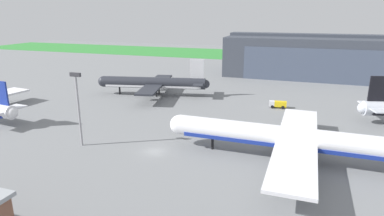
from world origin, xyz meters
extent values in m
plane|color=slate|center=(0.00, 0.00, 0.00)|extent=(440.00, 440.00, 0.00)
cube|color=#338837|center=(0.00, 165.01, 0.04)|extent=(440.00, 56.00, 0.08)
cube|color=#383D47|center=(32.73, 100.96, 8.47)|extent=(79.19, 35.83, 16.94)
cube|color=#424C60|center=(32.73, 82.90, 6.78)|extent=(60.18, 0.30, 13.56)
cube|color=#383D47|center=(32.73, 100.96, 17.54)|extent=(79.19, 8.60, 1.20)
sphere|color=white|center=(-38.18, 1.44, 3.98)|extent=(2.66, 2.66, 2.66)
cube|color=white|center=(-40.62, 4.31, 4.32)|extent=(4.60, 5.20, 0.28)
cylinder|color=#282B33|center=(-20.62, 43.02, 4.35)|extent=(35.17, 11.04, 3.72)
sphere|color=#282B33|center=(-37.82, 39.32, 4.35)|extent=(3.57, 3.57, 3.57)
sphere|color=#282B33|center=(-3.43, 46.72, 4.35)|extent=(2.90, 2.90, 2.90)
cube|color=silver|center=(-20.62, 43.02, 3.33)|extent=(32.43, 10.48, 0.65)
cube|color=silver|center=(-6.18, 46.13, 9.37)|extent=(4.55, 1.35, 6.32)
cube|color=#282B33|center=(-6.08, 49.02, 4.72)|extent=(4.19, 5.75, 0.28)
cube|color=#282B33|center=(-4.90, 43.54, 4.72)|extent=(4.19, 5.75, 0.28)
cube|color=#282B33|center=(-21.71, 51.38, 3.89)|extent=(8.61, 15.62, 0.56)
cube|color=#282B33|center=(-18.17, 34.95, 3.89)|extent=(8.61, 15.62, 0.56)
cylinder|color=gray|center=(-22.24, 50.06, 2.56)|extent=(3.88, 2.74, 2.04)
cylinder|color=gray|center=(-19.20, 35.94, 2.56)|extent=(3.88, 2.74, 2.04)
cylinder|color=black|center=(-32.32, 40.50, 1.25)|extent=(0.56, 0.56, 2.49)
cylinder|color=black|center=(-19.66, 45.22, 1.25)|extent=(0.56, 0.56, 2.49)
cylinder|color=black|center=(-18.84, 41.41, 1.25)|extent=(0.56, 0.56, 2.49)
cylinder|color=white|center=(26.17, 4.89, 4.53)|extent=(45.42, 4.71, 4.18)
sphere|color=white|center=(3.49, 5.16, 4.53)|extent=(4.01, 4.01, 4.01)
cube|color=navy|center=(26.17, 4.89, 3.38)|extent=(41.79, 4.71, 0.73)
cube|color=white|center=(27.21, 15.74, 4.00)|extent=(7.49, 19.51, 0.56)
cube|color=white|center=(26.95, -5.98, 4.00)|extent=(7.49, 19.51, 0.56)
cylinder|color=gray|center=(26.39, 14.20, 2.55)|extent=(4.00, 2.34, 2.30)
cylinder|color=gray|center=(26.17, -4.42, 2.55)|extent=(4.00, 2.34, 2.30)
cylinder|color=black|center=(10.75, 5.07, 1.22)|extent=(0.56, 0.56, 2.44)
cylinder|color=black|center=(28.01, 7.06, 1.22)|extent=(0.56, 0.56, 2.44)
cylinder|color=black|center=(27.96, 2.68, 1.22)|extent=(0.56, 0.56, 2.44)
sphere|color=silver|center=(42.08, 33.27, 4.05)|extent=(2.90, 2.90, 2.90)
cube|color=black|center=(45.27, 34.12, 9.06)|extent=(5.28, 1.77, 6.32)
cube|color=silver|center=(45.20, 31.20, 4.42)|extent=(4.93, 5.99, 0.28)
cube|color=silver|center=(43.75, 36.61, 4.42)|extent=(4.93, 5.99, 0.28)
cube|color=silver|center=(18.96, 40.69, 1.24)|extent=(1.67, 1.86, 1.57)
cube|color=yellow|center=(21.43, 40.91, 1.24)|extent=(3.58, 2.03, 1.56)
cylinder|color=black|center=(19.10, 41.66, 0.46)|extent=(0.94, 0.34, 0.92)
cylinder|color=black|center=(19.27, 39.76, 0.46)|extent=(0.94, 0.34, 0.92)
cylinder|color=black|center=(22.07, 41.93, 0.46)|extent=(0.94, 0.34, 0.92)
cylinder|color=black|center=(22.24, 40.03, 0.46)|extent=(0.94, 0.34, 0.92)
cylinder|color=#99999E|center=(-15.93, -2.02, 7.39)|extent=(0.44, 0.44, 14.78)
cube|color=#333338|center=(-15.93, -2.02, 15.18)|extent=(2.40, 0.50, 0.80)
camera|label=1|loc=(27.36, -55.79, 27.09)|focal=30.84mm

